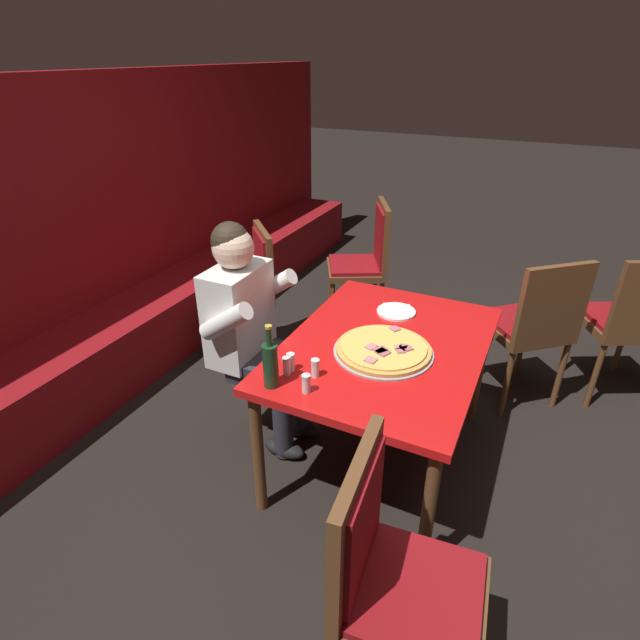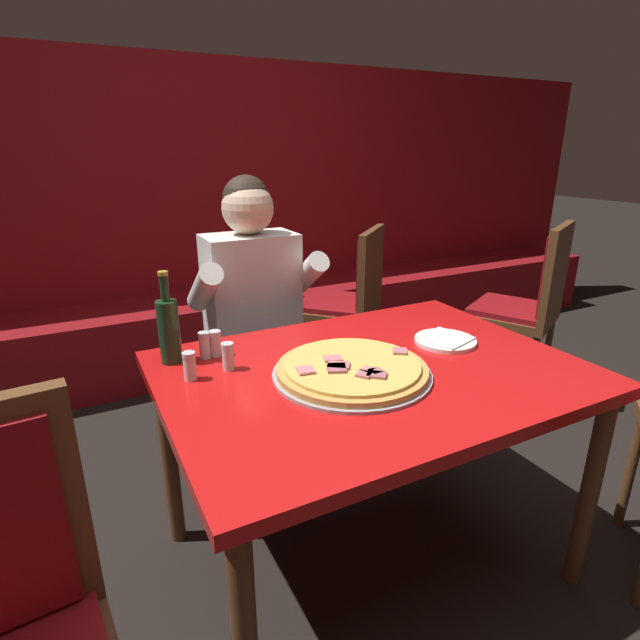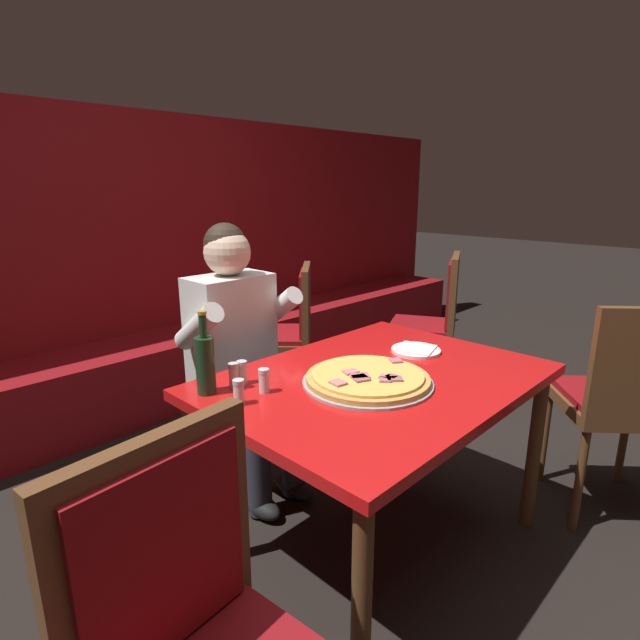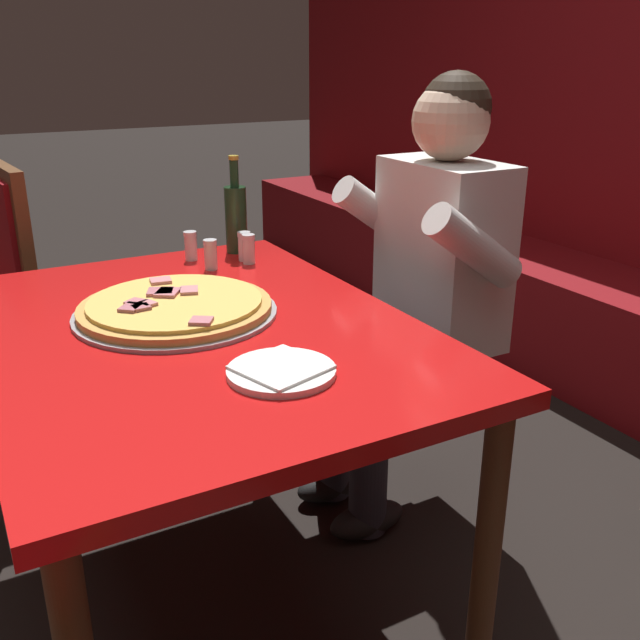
% 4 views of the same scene
% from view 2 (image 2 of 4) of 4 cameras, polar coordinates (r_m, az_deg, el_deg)
% --- Properties ---
extents(ground_plane, '(24.00, 24.00, 0.00)m').
position_cam_2_polar(ground_plane, '(1.97, 5.16, -25.31)').
color(ground_plane, black).
extents(booth_wall_panel, '(6.80, 0.16, 1.90)m').
position_cam_2_polar(booth_wall_panel, '(3.46, -14.35, 11.60)').
color(booth_wall_panel, maroon).
rests_on(booth_wall_panel, ground_plane).
extents(booth_bench, '(6.46, 0.48, 0.46)m').
position_cam_2_polar(booth_bench, '(3.33, -12.02, -1.32)').
color(booth_bench, maroon).
rests_on(booth_bench, ground_plane).
extents(main_dining_table, '(1.26, 0.92, 0.74)m').
position_cam_2_polar(main_dining_table, '(1.58, 5.88, -8.00)').
color(main_dining_table, brown).
rests_on(main_dining_table, ground_plane).
extents(pizza, '(0.47, 0.47, 0.05)m').
position_cam_2_polar(pizza, '(1.48, 3.67, -5.65)').
color(pizza, '#9E9EA3').
rests_on(pizza, main_dining_table).
extents(plate_white_paper, '(0.21, 0.21, 0.02)m').
position_cam_2_polar(plate_white_paper, '(1.77, 14.12, -2.26)').
color(plate_white_paper, white).
rests_on(plate_white_paper, main_dining_table).
extents(beer_bottle, '(0.07, 0.07, 0.29)m').
position_cam_2_polar(beer_bottle, '(1.61, -16.91, -0.97)').
color(beer_bottle, '#19381E').
rests_on(beer_bottle, main_dining_table).
extents(shaker_red_pepper_flakes, '(0.04, 0.04, 0.09)m').
position_cam_2_polar(shaker_red_pepper_flakes, '(1.63, -13.05, -2.96)').
color(shaker_red_pepper_flakes, silver).
rests_on(shaker_red_pepper_flakes, main_dining_table).
extents(shaker_parmesan, '(0.04, 0.04, 0.09)m').
position_cam_2_polar(shaker_parmesan, '(1.64, -11.85, -2.78)').
color(shaker_parmesan, silver).
rests_on(shaker_parmesan, main_dining_table).
extents(shaker_black_pepper, '(0.04, 0.04, 0.09)m').
position_cam_2_polar(shaker_black_pepper, '(1.49, -14.67, -5.26)').
color(shaker_black_pepper, silver).
rests_on(shaker_black_pepper, main_dining_table).
extents(shaker_oregano, '(0.04, 0.04, 0.09)m').
position_cam_2_polar(shaker_oregano, '(1.53, -10.46, -4.25)').
color(shaker_oregano, silver).
rests_on(shaker_oregano, main_dining_table).
extents(diner_seated_blue_shirt, '(0.53, 0.53, 1.27)m').
position_cam_2_polar(diner_seated_blue_shirt, '(2.09, -6.91, 0.30)').
color(diner_seated_blue_shirt, black).
rests_on(diner_seated_blue_shirt, ground_plane).
extents(dining_chair_near_right, '(0.59, 0.59, 1.00)m').
position_cam_2_polar(dining_chair_near_right, '(3.00, 22.72, 2.13)').
color(dining_chair_near_right, brown).
rests_on(dining_chair_near_right, ground_plane).
extents(dining_chair_side_aisle, '(0.62, 0.62, 0.95)m').
position_cam_2_polar(dining_chair_side_aisle, '(2.91, 3.39, 2.76)').
color(dining_chair_side_aisle, brown).
rests_on(dining_chair_side_aisle, ground_plane).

